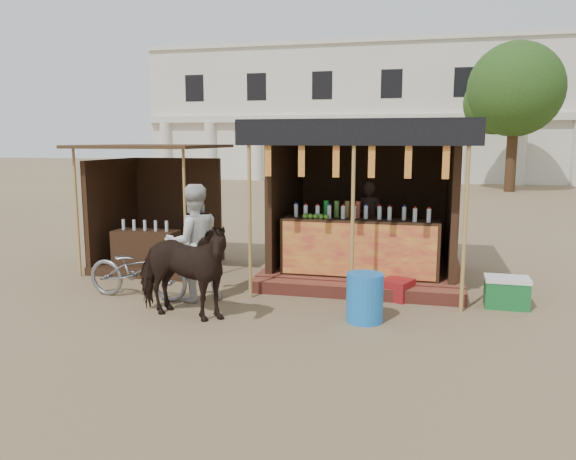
# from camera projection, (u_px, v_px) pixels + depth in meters

# --- Properties ---
(ground) EXTENTS (120.00, 120.00, 0.00)m
(ground) POSITION_uv_depth(u_px,v_px,m) (259.00, 333.00, 7.28)
(ground) COLOR #846B4C
(ground) RESTS_ON ground
(main_stall) EXTENTS (3.60, 3.61, 2.78)m
(main_stall) POSITION_uv_depth(u_px,v_px,m) (365.00, 221.00, 10.10)
(main_stall) COLOR brown
(main_stall) RESTS_ON ground
(secondary_stall) EXTENTS (2.40, 2.40, 2.38)m
(secondary_stall) POSITION_uv_depth(u_px,v_px,m) (151.00, 224.00, 10.98)
(secondary_stall) COLOR #331C12
(secondary_stall) RESTS_ON ground
(cow) EXTENTS (1.74, 1.02, 1.38)m
(cow) POSITION_uv_depth(u_px,v_px,m) (181.00, 270.00, 7.75)
(cow) COLOR black
(cow) RESTS_ON ground
(motorbike) EXTENTS (1.78, 0.75, 0.91)m
(motorbike) POSITION_uv_depth(u_px,v_px,m) (138.00, 270.00, 8.79)
(motorbike) COLOR gray
(motorbike) RESTS_ON ground
(bystander) EXTENTS (1.12, 1.08, 1.81)m
(bystander) POSITION_uv_depth(u_px,v_px,m) (194.00, 243.00, 8.64)
(bystander) COLOR silver
(bystander) RESTS_ON ground
(blue_barrel) EXTENTS (0.59, 0.59, 0.67)m
(blue_barrel) POSITION_uv_depth(u_px,v_px,m) (365.00, 298.00, 7.68)
(blue_barrel) COLOR blue
(blue_barrel) RESTS_ON ground
(red_crate) EXTENTS (0.57, 0.58, 0.31)m
(red_crate) POSITION_uv_depth(u_px,v_px,m) (397.00, 289.00, 8.78)
(red_crate) COLOR maroon
(red_crate) RESTS_ON ground
(cooler) EXTENTS (0.65, 0.45, 0.46)m
(cooler) POSITION_uv_depth(u_px,v_px,m) (507.00, 292.00, 8.35)
(cooler) COLOR #17692D
(cooler) RESTS_ON ground
(background_building) EXTENTS (26.00, 7.45, 8.18)m
(background_building) POSITION_uv_depth(u_px,v_px,m) (362.00, 116.00, 35.83)
(background_building) COLOR silver
(background_building) RESTS_ON ground
(tree) EXTENTS (4.50, 4.40, 7.00)m
(tree) POSITION_uv_depth(u_px,v_px,m) (510.00, 93.00, 26.42)
(tree) COLOR #382314
(tree) RESTS_ON ground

